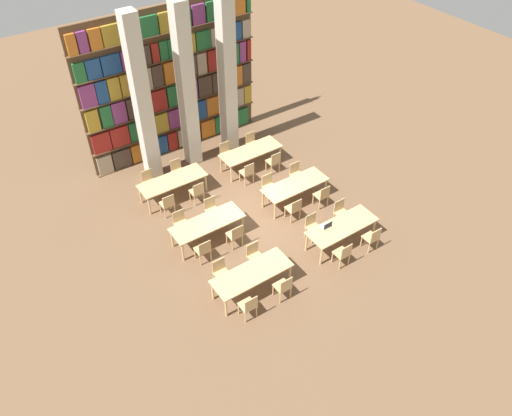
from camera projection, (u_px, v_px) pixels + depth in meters
name	position (u px, v px, depth m)	size (l,w,h in m)	color
ground_plane	(252.00, 219.00, 16.54)	(40.00, 40.00, 0.00)	brown
bookshelf_bank	(172.00, 85.00, 17.94)	(6.80, 0.35, 5.50)	brown
pillar_left	(142.00, 103.00, 16.33)	(0.51, 0.51, 6.00)	beige
pillar_center	(186.00, 89.00, 17.02)	(0.51, 0.51, 6.00)	beige
pillar_right	(227.00, 76.00, 17.70)	(0.51, 0.51, 6.00)	beige
reading_table_0	(252.00, 275.00, 13.86)	(2.32, 0.86, 0.75)	tan
chair_0	(249.00, 306.00, 13.31)	(0.42, 0.40, 0.88)	tan
chair_1	(221.00, 272.00, 14.19)	(0.42, 0.40, 0.88)	tan
chair_2	(284.00, 287.00, 13.79)	(0.42, 0.40, 0.88)	tan
chair_3	(255.00, 255.00, 14.68)	(0.42, 0.40, 0.88)	tan
reading_table_1	(342.00, 227.00, 15.27)	(2.32, 0.86, 0.75)	tan
chair_4	(343.00, 253.00, 14.73)	(0.42, 0.40, 0.88)	tan
chair_5	(312.00, 226.00, 15.61)	(0.42, 0.40, 0.88)	tan
chair_6	(372.00, 238.00, 15.22)	(0.42, 0.40, 0.88)	tan
chair_7	(341.00, 212.00, 16.11)	(0.42, 0.40, 0.88)	tan
laptop	(326.00, 226.00, 15.16)	(0.32, 0.22, 0.21)	silver
reading_table_2	(207.00, 224.00, 15.39)	(2.32, 0.86, 0.75)	tan
chair_8	(203.00, 250.00, 14.84)	(0.42, 0.40, 0.88)	tan
chair_9	(181.00, 222.00, 15.73)	(0.42, 0.40, 0.88)	tan
chair_10	(235.00, 235.00, 15.32)	(0.42, 0.40, 0.88)	tan
chair_11	(212.00, 209.00, 16.20)	(0.42, 0.40, 0.88)	tan
reading_table_3	(295.00, 186.00, 16.78)	(2.32, 0.86, 0.75)	tan
chair_12	(294.00, 208.00, 16.23)	(0.42, 0.40, 0.88)	tan
chair_13	(269.00, 186.00, 17.11)	(0.42, 0.40, 0.88)	tan
chair_14	(322.00, 195.00, 16.73)	(0.42, 0.40, 0.88)	tan
chair_15	(296.00, 174.00, 17.61)	(0.42, 0.40, 0.88)	tan
reading_table_4	(173.00, 182.00, 16.95)	(2.32, 0.86, 0.75)	tan
chair_16	(168.00, 204.00, 16.40)	(0.42, 0.40, 0.88)	tan
chair_17	(149.00, 181.00, 17.29)	(0.42, 0.40, 0.88)	tan
chair_18	(197.00, 192.00, 16.87)	(0.42, 0.40, 0.88)	tan
chair_19	(178.00, 170.00, 17.75)	(0.42, 0.40, 0.88)	tan
reading_table_5	(251.00, 152.00, 18.25)	(2.32, 0.86, 0.75)	tan
chair_20	(247.00, 172.00, 17.67)	(0.42, 0.40, 0.88)	tan
chair_21	(226.00, 153.00, 18.56)	(0.42, 0.40, 0.88)	tan
chair_22	(274.00, 161.00, 18.16)	(0.42, 0.40, 0.88)	tan
chair_23	(252.00, 143.00, 19.04)	(0.42, 0.40, 0.88)	tan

